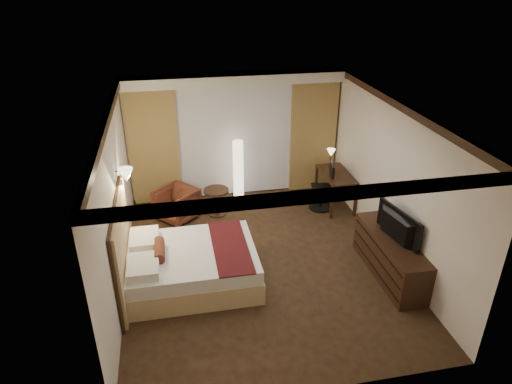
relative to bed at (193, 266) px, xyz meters
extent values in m
cube|color=black|center=(1.17, 0.32, -0.30)|extent=(4.50, 5.50, 0.01)
cube|color=white|center=(1.17, 0.32, 2.40)|extent=(4.50, 5.50, 0.01)
cube|color=beige|center=(1.17, 3.07, 1.05)|extent=(4.50, 0.02, 2.70)
cube|color=beige|center=(-1.08, 0.32, 1.05)|extent=(0.02, 5.50, 2.70)
cube|color=beige|center=(3.42, 0.32, 1.05)|extent=(0.02, 5.50, 2.70)
cube|color=white|center=(1.17, 2.82, 2.30)|extent=(4.50, 0.50, 0.20)
cube|color=silver|center=(1.17, 2.99, 0.95)|extent=(2.48, 0.04, 2.45)
cube|color=#A38C4A|center=(-0.53, 2.93, 0.95)|extent=(1.00, 0.14, 2.45)
cube|color=#A38C4A|center=(2.87, 2.93, 0.95)|extent=(1.00, 0.14, 2.45)
imported|color=#542519|center=(-0.17, 2.10, 0.07)|extent=(0.97, 0.97, 0.73)
imported|color=black|center=(3.14, -0.43, 0.69)|extent=(0.77, 1.11, 0.13)
camera|label=1|loc=(-0.17, -6.06, 4.32)|focal=32.00mm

